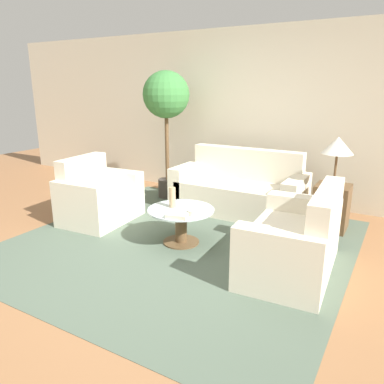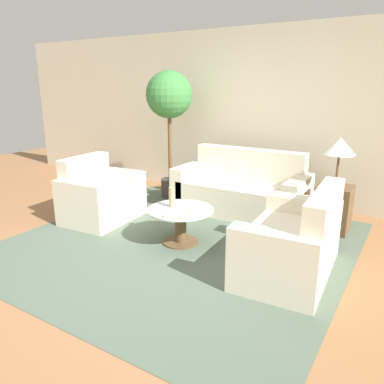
# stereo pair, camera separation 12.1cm
# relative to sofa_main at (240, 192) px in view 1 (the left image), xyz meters

# --- Properties ---
(ground_plane) EXTENTS (14.00, 14.00, 0.00)m
(ground_plane) POSITION_rel_sofa_main_xyz_m (-0.22, -1.96, -0.29)
(ground_plane) COLOR #8E603D
(wall_back) EXTENTS (10.00, 0.06, 2.60)m
(wall_back) POSITION_rel_sofa_main_xyz_m (-0.22, 0.77, 1.01)
(wall_back) COLOR beige
(wall_back) RESTS_ON ground_plane
(rug) EXTENTS (3.64, 3.62, 0.01)m
(rug) POSITION_rel_sofa_main_xyz_m (-0.13, -1.39, -0.29)
(rug) COLOR #4C5B4C
(rug) RESTS_ON ground_plane
(sofa_main) EXTENTS (1.84, 0.81, 0.88)m
(sofa_main) POSITION_rel_sofa_main_xyz_m (0.00, 0.00, 0.00)
(sofa_main) COLOR beige
(sofa_main) RESTS_ON ground_plane
(armchair) EXTENTS (0.81, 1.04, 0.85)m
(armchair) POSITION_rel_sofa_main_xyz_m (-1.51, -1.29, -0.00)
(armchair) COLOR beige
(armchair) RESTS_ON ground_plane
(loveseat) EXTENTS (0.84, 1.35, 0.86)m
(loveseat) POSITION_rel_sofa_main_xyz_m (1.21, -1.41, 0.00)
(loveseat) COLOR beige
(loveseat) RESTS_ON ground_plane
(coffee_table) EXTENTS (0.76, 0.76, 0.41)m
(coffee_table) POSITION_rel_sofa_main_xyz_m (-0.13, -1.39, -0.02)
(coffee_table) COLOR brown
(coffee_table) RESTS_ON ground_plane
(side_table) EXTENTS (0.41, 0.41, 0.57)m
(side_table) POSITION_rel_sofa_main_xyz_m (1.27, -0.07, -0.00)
(side_table) COLOR brown
(side_table) RESTS_ON ground_plane
(table_lamp) EXTENTS (0.37, 0.37, 0.59)m
(table_lamp) POSITION_rel_sofa_main_xyz_m (1.27, -0.07, 0.76)
(table_lamp) COLOR brown
(table_lamp) RESTS_ON side_table
(potted_plant) EXTENTS (0.71, 0.71, 1.98)m
(potted_plant) POSITION_rel_sofa_main_xyz_m (-1.29, 0.07, 1.22)
(potted_plant) COLOR #3D3833
(potted_plant) RESTS_ON ground_plane
(vase) EXTENTS (0.07, 0.07, 0.23)m
(vase) POSITION_rel_sofa_main_xyz_m (-0.25, -1.38, 0.24)
(vase) COLOR tan
(vase) RESTS_ON coffee_table
(bowl) EXTENTS (0.16, 0.16, 0.05)m
(bowl) POSITION_rel_sofa_main_xyz_m (0.09, -1.48, 0.15)
(bowl) COLOR beige
(bowl) RESTS_ON coffee_table
(book_stack) EXTENTS (0.25, 0.19, 0.04)m
(book_stack) POSITION_rel_sofa_main_xyz_m (-0.01, -1.65, 0.14)
(book_stack) COLOR beige
(book_stack) RESTS_ON coffee_table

